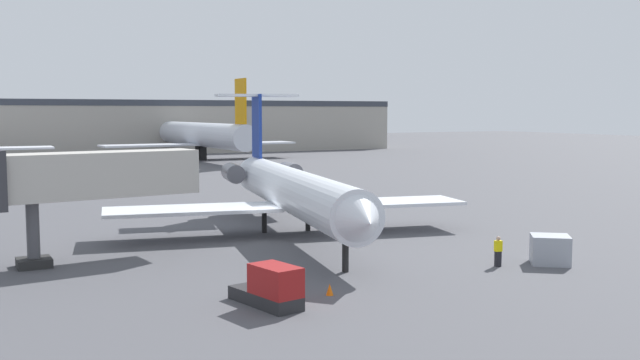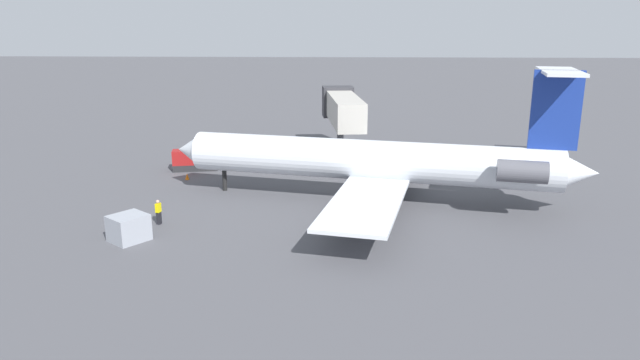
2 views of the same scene
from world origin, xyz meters
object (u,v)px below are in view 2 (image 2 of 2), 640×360
regional_jet (379,160)px  ground_crew_marshaller (158,212)px  traffic_cone_near (187,176)px  cargo_container_uld (129,228)px  baggage_tug_lead (190,161)px  jet_bridge (343,109)px

regional_jet → ground_crew_marshaller: size_ratio=18.51×
traffic_cone_near → cargo_container_uld: bearing=1.5°
baggage_tug_lead → cargo_container_uld: size_ratio=1.49×
jet_bridge → ground_crew_marshaller: bearing=-29.7°
jet_bridge → traffic_cone_near: size_ratio=24.81×
jet_bridge → cargo_container_uld: (24.14, -12.90, -4.03)m
jet_bridge → traffic_cone_near: bearing=-53.6°
jet_bridge → cargo_container_uld: 27.66m
ground_crew_marshaller → cargo_container_uld: size_ratio=0.60×
cargo_container_uld → traffic_cone_near: size_ratio=5.11×
jet_bridge → baggage_tug_lead: jet_bridge is taller
regional_jet → cargo_container_uld: bearing=-61.0°
cargo_container_uld → traffic_cone_near: cargo_container_uld is taller
baggage_tug_lead → cargo_container_uld: baggage_tug_lead is taller
regional_jet → baggage_tug_lead: size_ratio=7.45×
traffic_cone_near → regional_jet: bearing=70.8°
ground_crew_marshaller → regional_jet: bearing=111.0°
jet_bridge → traffic_cone_near: 17.11m
baggage_tug_lead → jet_bridge: bearing=115.2°
jet_bridge → ground_crew_marshaller: jet_bridge is taller
regional_jet → ground_crew_marshaller: regional_jet is taller
regional_jet → jet_bridge: regional_jet is taller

